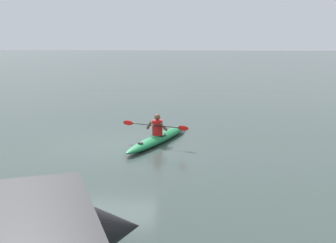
{
  "coord_description": "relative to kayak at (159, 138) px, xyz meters",
  "views": [
    {
      "loc": [
        -2.41,
        14.64,
        3.79
      ],
      "look_at": [
        -1.77,
        1.84,
        1.22
      ],
      "focal_mm": 47.76,
      "sensor_mm": 36.0,
      "label": 1
    }
  ],
  "objects": [
    {
      "name": "kayak",
      "position": [
        0.0,
        0.0,
        0.0
      ],
      "size": [
        2.21,
        4.35,
        0.29
      ],
      "color": "#19723F",
      "rests_on": "ground"
    },
    {
      "name": "kayaker",
      "position": [
        0.04,
        0.11,
        0.46
      ],
      "size": [
        2.33,
        0.98,
        0.74
      ],
      "color": "red",
      "rests_on": "kayak"
    },
    {
      "name": "ground_plane",
      "position": [
        1.33,
        0.5,
        -0.15
      ],
      "size": [
        160.0,
        160.0,
        0.0
      ],
      "primitive_type": "plane",
      "color": "#384742"
    }
  ]
}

